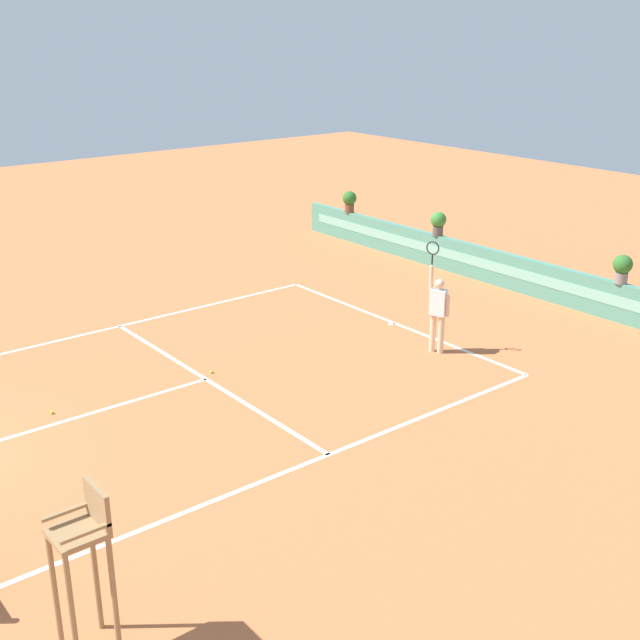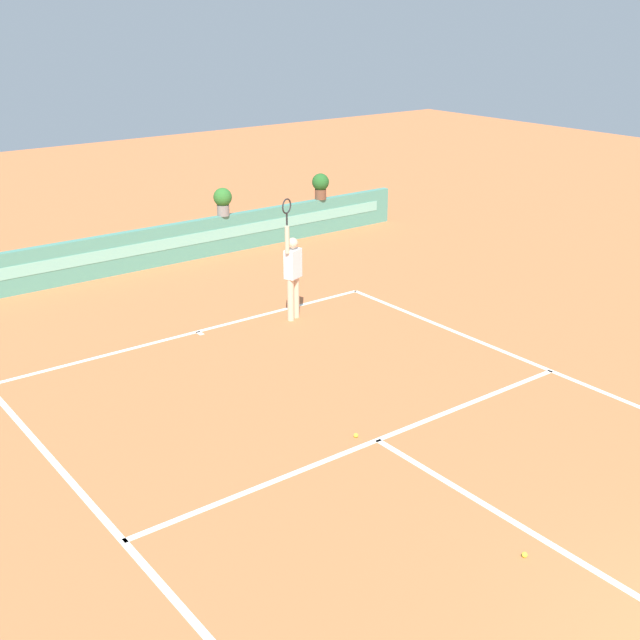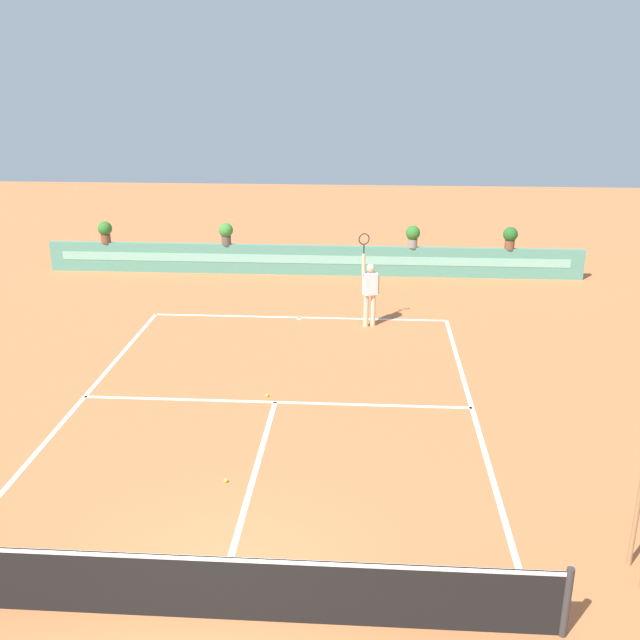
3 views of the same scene
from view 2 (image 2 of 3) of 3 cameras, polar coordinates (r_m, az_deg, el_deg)
The scene contains 8 objects.
ground_plane at distance 12.23m, azimuth 5.26°, elevation -9.06°, with size 60.00×60.00×0.00m, color #C66B3D.
court_lines at distance 12.69m, azimuth 3.06°, elevation -7.77°, with size 8.32×11.94×0.01m.
back_wall_barrier at distance 20.29m, azimuth -14.85°, elevation 4.30°, with size 18.00×0.21×1.00m.
tennis_player at distance 16.75m, azimuth -1.90°, elevation 3.45°, with size 0.58×0.34×2.58m.
tennis_ball_near_baseline at distance 12.53m, azimuth 2.51°, elevation -8.02°, with size 0.07×0.07×0.07m, color #CCE033.
tennis_ball_mid_court at distance 10.38m, azimuth 14.04°, elevation -15.56°, with size 0.07×0.07×0.07m, color #CCE033.
potted_plant_far_right at distance 23.23m, azimuth 0.04°, elevation 9.41°, with size 0.48×0.48×0.72m.
potted_plant_right at distance 21.50m, azimuth -6.78°, elevation 8.30°, with size 0.48×0.48×0.72m.
Camera 2 is at (-7.26, -1.71, 6.13)m, focal length 46.01 mm.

